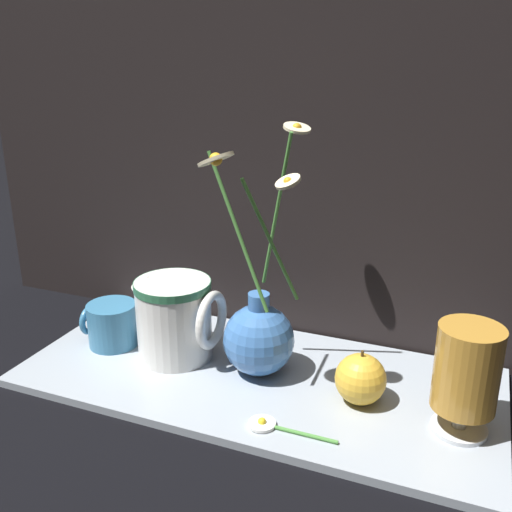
# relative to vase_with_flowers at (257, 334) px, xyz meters

# --- Properties ---
(ground_plane) EXTENTS (6.00, 6.00, 0.00)m
(ground_plane) POSITION_rel_vase_with_flowers_xyz_m (0.00, -0.01, -0.07)
(ground_plane) COLOR black
(shelf) EXTENTS (0.70, 0.31, 0.01)m
(shelf) POSITION_rel_vase_with_flowers_xyz_m (0.00, -0.01, -0.07)
(shelf) COLOR #9EA8B2
(shelf) RESTS_ON ground_plane
(vase_with_flowers) EXTENTS (0.14, 0.19, 0.36)m
(vase_with_flowers) POSITION_rel_vase_with_flowers_xyz_m (0.00, 0.00, 0.00)
(vase_with_flowers) COLOR #3F72B7
(vase_with_flowers) RESTS_ON shelf
(yellow_mug) EXTENTS (0.09, 0.08, 0.07)m
(yellow_mug) POSITION_rel_vase_with_flowers_xyz_m (-0.25, -0.00, -0.03)
(yellow_mug) COLOR teal
(yellow_mug) RESTS_ON shelf
(ceramic_pitcher) EXTENTS (0.14, 0.12, 0.14)m
(ceramic_pitcher) POSITION_rel_vase_with_flowers_xyz_m (-0.13, -0.00, 0.01)
(ceramic_pitcher) COLOR white
(ceramic_pitcher) RESTS_ON shelf
(tea_glass) EXTENTS (0.08, 0.08, 0.14)m
(tea_glass) POSITION_rel_vase_with_flowers_xyz_m (0.29, -0.04, 0.02)
(tea_glass) COLOR silver
(tea_glass) RESTS_ON shelf
(orange_fruit) EXTENTS (0.07, 0.07, 0.08)m
(orange_fruit) POSITION_rel_vase_with_flowers_xyz_m (0.16, -0.02, -0.03)
(orange_fruit) COLOR gold
(orange_fruit) RESTS_ON shelf
(loose_daisy) EXTENTS (0.12, 0.04, 0.01)m
(loose_daisy) POSITION_rel_vase_with_flowers_xyz_m (0.07, -0.12, -0.06)
(loose_daisy) COLOR #4C8E3D
(loose_daisy) RESTS_ON shelf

